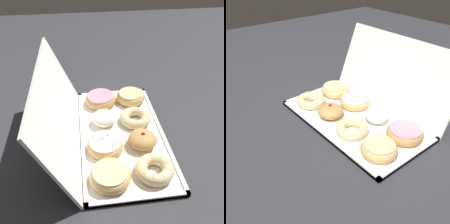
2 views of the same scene
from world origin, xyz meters
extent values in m
plane|color=#333338|center=(0.00, 0.00, 0.00)|extent=(3.00, 3.00, 0.00)
cube|color=white|center=(0.00, 0.00, 0.01)|extent=(0.52, 0.28, 0.01)
cube|color=white|center=(0.00, -0.13, 0.01)|extent=(0.52, 0.01, 0.01)
cube|color=white|center=(0.00, 0.13, 0.01)|extent=(0.52, 0.01, 0.01)
cube|color=white|center=(-0.25, 0.00, 0.01)|extent=(0.01, 0.28, 0.01)
cube|color=white|center=(0.25, 0.00, 0.01)|extent=(0.01, 0.28, 0.01)
cube|color=white|center=(0.00, 0.19, 0.13)|extent=(0.52, 0.11, 0.26)
torus|color=beige|center=(-0.18, -0.06, 0.03)|extent=(0.11, 0.11, 0.03)
sphere|color=beige|center=(-0.14, -0.06, 0.04)|extent=(0.02, 0.02, 0.02)
sphere|color=beige|center=(-0.15, -0.04, 0.04)|extent=(0.02, 0.02, 0.02)
sphere|color=beige|center=(-0.17, -0.03, 0.04)|extent=(0.02, 0.02, 0.02)
sphere|color=beige|center=(-0.20, -0.03, 0.04)|extent=(0.02, 0.02, 0.02)
sphere|color=beige|center=(-0.21, -0.05, 0.04)|extent=(0.02, 0.02, 0.02)
sphere|color=beige|center=(-0.21, -0.08, 0.04)|extent=(0.02, 0.02, 0.02)
sphere|color=beige|center=(-0.20, -0.10, 0.04)|extent=(0.02, 0.02, 0.02)
sphere|color=beige|center=(-0.17, -0.10, 0.04)|extent=(0.02, 0.02, 0.02)
sphere|color=beige|center=(-0.15, -0.09, 0.04)|extent=(0.02, 0.02, 0.02)
ellipsoid|color=tan|center=(-0.06, -0.06, 0.03)|extent=(0.09, 0.09, 0.05)
sphere|color=#B21923|center=(-0.06, -0.06, 0.06)|extent=(0.01, 0.01, 0.01)
torus|color=beige|center=(0.06, -0.06, 0.03)|extent=(0.11, 0.11, 0.03)
sphere|color=beige|center=(0.09, -0.06, 0.04)|extent=(0.02, 0.02, 0.02)
sphere|color=beige|center=(0.09, -0.03, 0.04)|extent=(0.02, 0.02, 0.02)
sphere|color=beige|center=(0.07, -0.02, 0.04)|extent=(0.02, 0.02, 0.02)
sphere|color=beige|center=(0.04, -0.02, 0.04)|extent=(0.02, 0.02, 0.02)
sphere|color=beige|center=(0.02, -0.03, 0.04)|extent=(0.02, 0.02, 0.02)
sphere|color=beige|center=(0.02, -0.06, 0.04)|extent=(0.02, 0.02, 0.02)
sphere|color=beige|center=(0.02, -0.08, 0.04)|extent=(0.02, 0.02, 0.02)
sphere|color=beige|center=(0.04, -0.09, 0.04)|extent=(0.02, 0.02, 0.02)
sphere|color=beige|center=(0.07, -0.09, 0.04)|extent=(0.02, 0.02, 0.02)
sphere|color=beige|center=(0.09, -0.08, 0.04)|extent=(0.02, 0.02, 0.02)
torus|color=#E5B770|center=(0.19, -0.07, 0.03)|extent=(0.11, 0.11, 0.04)
cylinder|color=beige|center=(0.19, -0.07, 0.05)|extent=(0.09, 0.09, 0.01)
torus|color=#E5B770|center=(-0.19, 0.06, 0.03)|extent=(0.12, 0.12, 0.04)
cylinder|color=beige|center=(-0.19, 0.06, 0.05)|extent=(0.10, 0.10, 0.01)
torus|color=tan|center=(-0.07, 0.06, 0.03)|extent=(0.11, 0.11, 0.03)
cylinder|color=white|center=(-0.07, 0.06, 0.04)|extent=(0.10, 0.10, 0.01)
sphere|color=green|center=(-0.06, 0.08, 0.05)|extent=(0.00, 0.00, 0.00)
sphere|color=white|center=(-0.08, 0.04, 0.05)|extent=(0.01, 0.01, 0.01)
sphere|color=yellow|center=(-0.05, 0.09, 0.05)|extent=(0.00, 0.00, 0.00)
sphere|color=red|center=(-0.04, 0.10, 0.05)|extent=(0.01, 0.01, 0.01)
sphere|color=red|center=(-0.09, 0.05, 0.05)|extent=(0.00, 0.00, 0.00)
sphere|color=red|center=(-0.05, 0.07, 0.05)|extent=(0.01, 0.01, 0.01)
sphere|color=white|center=(-0.04, 0.10, 0.05)|extent=(0.01, 0.01, 0.01)
sphere|color=blue|center=(-0.04, 0.05, 0.05)|extent=(0.00, 0.00, 0.00)
ellipsoid|color=white|center=(0.06, 0.05, 0.03)|extent=(0.09, 0.09, 0.05)
torus|color=tan|center=(0.18, 0.05, 0.03)|extent=(0.12, 0.12, 0.04)
cylinder|color=pink|center=(0.18, 0.05, 0.05)|extent=(0.10, 0.10, 0.01)
camera|label=1|loc=(-0.61, 0.12, 0.58)|focal=39.40mm
camera|label=2|loc=(0.56, -0.52, 0.53)|focal=41.26mm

